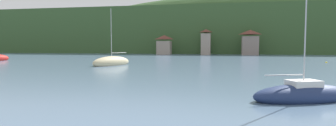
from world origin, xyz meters
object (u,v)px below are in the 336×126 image
at_px(shore_building_west, 164,45).
at_px(sailboat_mid_1, 303,95).
at_px(shore_building_westcentral, 206,42).
at_px(sailboat_far_2, 112,62).
at_px(shore_building_central, 250,43).
at_px(mooring_buoy_near, 326,63).

bearing_deg(shore_building_west, sailboat_mid_1, -72.13).
xyz_separation_m(shore_building_west, shore_building_westcentral, (15.18, 0.78, 1.01)).
relative_size(shore_building_west, shore_building_westcentral, 0.77).
distance_m(shore_building_west, sailboat_far_2, 53.78).
xyz_separation_m(shore_building_west, sailboat_far_2, (2.02, -53.66, -2.92)).
relative_size(shore_building_central, sailboat_far_2, 0.85).
relative_size(shore_building_west, shore_building_central, 0.81).
relative_size(shore_building_central, sailboat_mid_1, 0.99).
distance_m(sailboat_mid_1, sailboat_far_2, 34.41).
height_order(shore_building_central, sailboat_far_2, sailboat_far_2).
height_order(sailboat_mid_1, sailboat_far_2, sailboat_far_2).
height_order(shore_building_central, mooring_buoy_near, shore_building_central).
xyz_separation_m(sailboat_mid_1, sailboat_far_2, (-23.41, 25.22, 0.12)).
bearing_deg(shore_building_west, shore_building_central, 0.20).
bearing_deg(sailboat_far_2, shore_building_central, 176.83).
xyz_separation_m(shore_building_west, sailboat_mid_1, (25.43, -78.88, -3.04)).
bearing_deg(sailboat_mid_1, sailboat_far_2, 111.44).
xyz_separation_m(shore_building_west, shore_building_central, (30.37, 0.11, 0.80)).
bearing_deg(shore_building_central, sailboat_far_2, -117.80).
bearing_deg(shore_building_central, sailboat_mid_1, -93.58).
height_order(shore_building_west, mooring_buoy_near, shore_building_west).
xyz_separation_m(shore_building_westcentral, shore_building_central, (15.18, -0.67, -0.22)).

